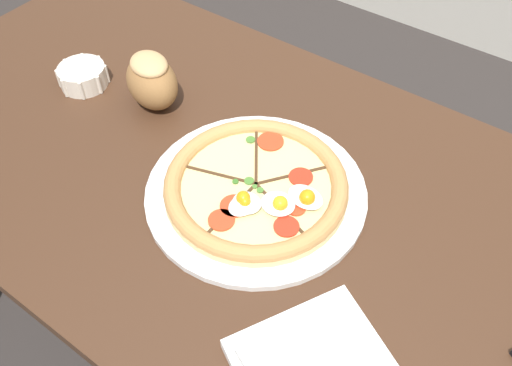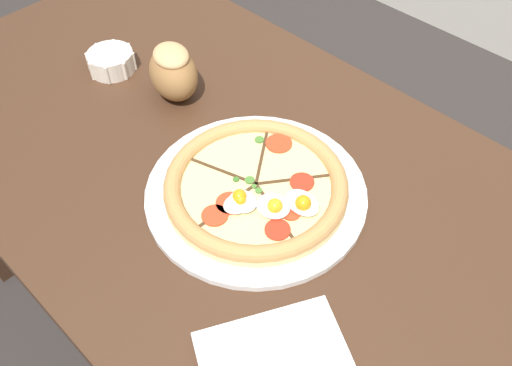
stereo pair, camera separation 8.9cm
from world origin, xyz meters
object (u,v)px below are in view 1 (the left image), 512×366
object	(u,v)px
pizza	(256,188)
bread_piece_near	(152,80)
ramekin_bowl	(83,76)
dining_table	(238,209)

from	to	relation	value
pizza	bread_piece_near	size ratio (longest dim) A/B	2.58
ramekin_bowl	bread_piece_near	distance (m)	0.17
pizza	ramekin_bowl	bearing A→B (deg)	175.37
dining_table	ramekin_bowl	size ratio (longest dim) A/B	14.84
ramekin_bowl	bread_piece_near	bearing A→B (deg)	14.49
pizza	ramekin_bowl	size ratio (longest dim) A/B	3.64
dining_table	pizza	world-z (taller)	pizza
pizza	bread_piece_near	world-z (taller)	bread_piece_near
dining_table	ramekin_bowl	distance (m)	0.42
dining_table	pizza	size ratio (longest dim) A/B	4.08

